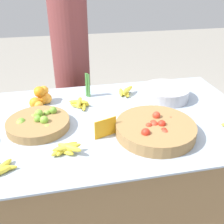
# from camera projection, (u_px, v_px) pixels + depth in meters

# --- Properties ---
(ground_plane) EXTENTS (12.00, 12.00, 0.00)m
(ground_plane) POSITION_uv_depth(u_px,v_px,m) (112.00, 200.00, 2.10)
(ground_plane) COLOR gray
(market_table) EXTENTS (1.88, 1.15, 0.76)m
(market_table) POSITION_uv_depth(u_px,v_px,m) (112.00, 163.00, 1.91)
(market_table) COLOR olive
(market_table) RESTS_ON ground_plane
(lime_bowl) EXTENTS (0.38, 0.38, 0.10)m
(lime_bowl) POSITION_uv_depth(u_px,v_px,m) (38.00, 123.00, 1.62)
(lime_bowl) COLOR olive
(lime_bowl) RESTS_ON market_table
(tomato_basket) EXTENTS (0.47, 0.47, 0.11)m
(tomato_basket) POSITION_uv_depth(u_px,v_px,m) (156.00, 129.00, 1.55)
(tomato_basket) COLOR olive
(tomato_basket) RESTS_ON market_table
(orange_pile) EXTENTS (0.16, 0.20, 0.14)m
(orange_pile) POSITION_uv_depth(u_px,v_px,m) (41.00, 98.00, 1.88)
(orange_pile) COLOR orange
(orange_pile) RESTS_ON market_table
(metal_bowl) EXTENTS (0.35, 0.35, 0.09)m
(metal_bowl) POSITION_uv_depth(u_px,v_px,m) (165.00, 93.00, 1.98)
(metal_bowl) COLOR #B7B7BF
(metal_bowl) RESTS_ON market_table
(price_sign) EXTENTS (0.14, 0.05, 0.12)m
(price_sign) POSITION_uv_depth(u_px,v_px,m) (105.00, 128.00, 1.52)
(price_sign) COLOR orange
(price_sign) RESTS_ON market_table
(veg_bundle) EXTENTS (0.03, 0.04, 0.19)m
(veg_bundle) POSITION_uv_depth(u_px,v_px,m) (88.00, 85.00, 1.98)
(veg_bundle) COLOR #428438
(veg_bundle) RESTS_ON market_table
(banana_bunch_middle_left) EXTENTS (0.18, 0.15, 0.06)m
(banana_bunch_middle_left) POSITION_uv_depth(u_px,v_px,m) (65.00, 148.00, 1.41)
(banana_bunch_middle_left) COLOR yellow
(banana_bunch_middle_left) RESTS_ON market_table
(banana_bunch_middle_right) EXTENTS (0.14, 0.17, 0.06)m
(banana_bunch_middle_right) POSITION_uv_depth(u_px,v_px,m) (125.00, 92.00, 2.04)
(banana_bunch_middle_right) COLOR yellow
(banana_bunch_middle_right) RESTS_ON market_table
(banana_bunch_back_center) EXTENTS (0.16, 0.16, 0.06)m
(banana_bunch_back_center) POSITION_uv_depth(u_px,v_px,m) (80.00, 103.00, 1.87)
(banana_bunch_back_center) COLOR yellow
(banana_bunch_back_center) RESTS_ON market_table
(vendor_person) EXTENTS (0.34, 0.34, 1.74)m
(vendor_person) POSITION_uv_depth(u_px,v_px,m) (72.00, 67.00, 2.48)
(vendor_person) COLOR brown
(vendor_person) RESTS_ON ground_plane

